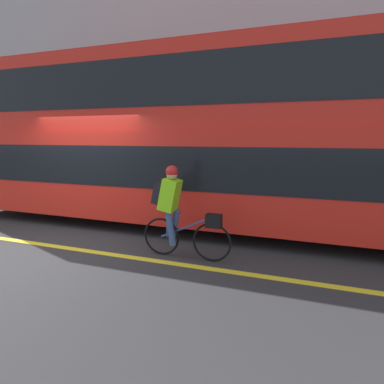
% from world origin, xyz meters
% --- Properties ---
extents(ground_plane, '(80.00, 80.00, 0.00)m').
position_xyz_m(ground_plane, '(0.00, 0.00, 0.00)').
color(ground_plane, '#2D2D30').
extents(road_center_line, '(50.00, 0.14, 0.01)m').
position_xyz_m(road_center_line, '(0.00, -0.10, 0.00)').
color(road_center_line, yellow).
rests_on(road_center_line, ground_plane).
extents(sidewalk_curb, '(60.00, 1.66, 0.13)m').
position_xyz_m(sidewalk_curb, '(0.00, 4.90, 0.07)').
color(sidewalk_curb, gray).
rests_on(sidewalk_curb, ground_plane).
extents(building_facade, '(60.00, 0.30, 8.74)m').
position_xyz_m(building_facade, '(0.00, 5.88, 4.37)').
color(building_facade, '#9E9EA3').
rests_on(building_facade, ground_plane).
extents(bus, '(11.75, 2.48, 3.84)m').
position_xyz_m(bus, '(1.96, 2.12, 2.12)').
color(bus, black).
rests_on(bus, ground_plane).
extents(cyclist_on_bike, '(1.59, 0.32, 1.60)m').
position_xyz_m(cyclist_on_bike, '(2.32, 0.20, 0.86)').
color(cyclist_on_bike, black).
rests_on(cyclist_on_bike, ground_plane).
extents(street_sign_post, '(0.36, 0.09, 2.41)m').
position_xyz_m(street_sign_post, '(2.20, 4.81, 1.48)').
color(street_sign_post, '#59595B').
rests_on(street_sign_post, sidewalk_curb).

